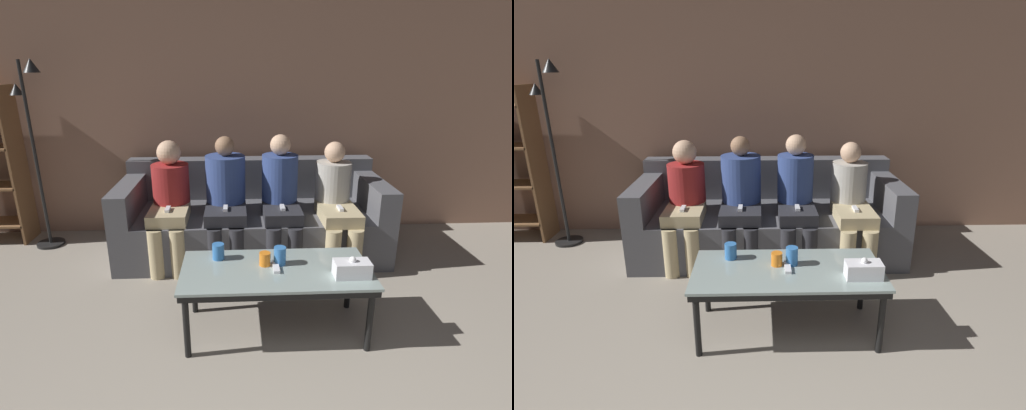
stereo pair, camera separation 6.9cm
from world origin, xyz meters
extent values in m
cube|color=#8C6651|center=(0.00, 3.95, 1.30)|extent=(12.00, 0.06, 2.60)
cube|color=#515156|center=(0.00, 3.33, 0.21)|extent=(2.40, 0.99, 0.43)
cube|color=#515156|center=(0.00, 3.72, 0.62)|extent=(2.40, 0.20, 0.40)
cube|color=#515156|center=(-1.11, 3.33, 0.56)|extent=(0.18, 0.99, 0.28)
cube|color=#515156|center=(1.11, 3.33, 0.56)|extent=(0.18, 0.99, 0.28)
cube|color=#8C9E99|center=(0.09, 2.10, 0.45)|extent=(1.21, 0.57, 0.02)
cube|color=black|center=(0.09, 2.10, 0.42)|extent=(1.18, 0.56, 0.04)
cylinder|color=black|center=(-0.46, 1.86, 0.20)|extent=(0.04, 0.04, 0.40)
cylinder|color=black|center=(0.65, 1.86, 0.20)|extent=(0.04, 0.04, 0.40)
cylinder|color=black|center=(-0.46, 2.33, 0.20)|extent=(0.04, 0.04, 0.40)
cylinder|color=black|center=(0.65, 2.33, 0.20)|extent=(0.04, 0.04, 0.40)
cylinder|color=#3372BF|center=(-0.28, 2.25, 0.51)|extent=(0.08, 0.08, 0.11)
cylinder|color=#3372BF|center=(0.13, 2.15, 0.52)|extent=(0.08, 0.08, 0.12)
cylinder|color=orange|center=(0.03, 2.15, 0.50)|extent=(0.07, 0.07, 0.09)
cube|color=white|center=(0.55, 1.97, 0.51)|extent=(0.22, 0.12, 0.10)
sphere|color=white|center=(0.55, 1.97, 0.57)|extent=(0.04, 0.04, 0.04)
cube|color=white|center=(0.09, 2.10, 0.47)|extent=(0.04, 0.15, 0.02)
cube|color=brown|center=(-2.25, 3.72, 0.76)|extent=(0.02, 0.32, 1.53)
cylinder|color=black|center=(-2.00, 3.57, 0.01)|extent=(0.26, 0.26, 0.02)
cylinder|color=black|center=(-2.00, 3.57, 0.87)|extent=(0.03, 0.03, 1.74)
cone|color=black|center=(-1.90, 3.57, 1.69)|extent=(0.14, 0.14, 0.12)
cone|color=black|center=(-2.08, 3.61, 1.49)|extent=(0.12, 0.12, 0.10)
cylinder|color=tan|center=(-0.82, 2.86, 0.21)|extent=(0.13, 0.13, 0.43)
cylinder|color=tan|center=(-0.64, 2.86, 0.21)|extent=(0.13, 0.13, 0.43)
cube|color=tan|center=(-0.73, 3.07, 0.48)|extent=(0.33, 0.42, 0.10)
cylinder|color=maroon|center=(-0.73, 3.28, 0.65)|extent=(0.33, 0.33, 0.44)
sphere|color=#DBAD89|center=(-0.73, 3.28, 0.98)|extent=(0.21, 0.21, 0.21)
cube|color=white|center=(-0.73, 3.03, 0.54)|extent=(0.04, 0.12, 0.02)
cylinder|color=#28282D|center=(-0.33, 2.86, 0.21)|extent=(0.13, 0.13, 0.43)
cylinder|color=#28282D|center=(-0.15, 2.86, 0.21)|extent=(0.13, 0.13, 0.43)
cube|color=#28282D|center=(-0.24, 3.07, 0.48)|extent=(0.35, 0.42, 0.10)
cylinder|color=#334784|center=(-0.24, 3.28, 0.68)|extent=(0.35, 0.35, 0.52)
sphere|color=#997051|center=(-0.24, 3.28, 1.03)|extent=(0.17, 0.17, 0.17)
cube|color=white|center=(-0.24, 3.03, 0.54)|extent=(0.04, 0.12, 0.02)
cylinder|color=#28282D|center=(0.15, 2.85, 0.21)|extent=(0.13, 0.13, 0.43)
cylinder|color=#28282D|center=(0.33, 2.85, 0.21)|extent=(0.13, 0.13, 0.43)
cube|color=#28282D|center=(0.24, 3.06, 0.48)|extent=(0.32, 0.43, 0.10)
cylinder|color=#334784|center=(0.24, 3.28, 0.68)|extent=(0.32, 0.32, 0.52)
sphere|color=#DBAD89|center=(0.24, 3.28, 1.03)|extent=(0.18, 0.18, 0.18)
cube|color=white|center=(0.24, 3.02, 0.54)|extent=(0.04, 0.12, 0.02)
cylinder|color=tan|center=(0.64, 2.78, 0.21)|extent=(0.13, 0.13, 0.43)
cylinder|color=tan|center=(0.82, 2.78, 0.21)|extent=(0.13, 0.13, 0.43)
cube|color=tan|center=(0.73, 3.03, 0.48)|extent=(0.32, 0.50, 0.10)
cylinder|color=#B7B2A8|center=(0.73, 3.28, 0.65)|extent=(0.32, 0.32, 0.45)
sphere|color=#DBAD89|center=(0.73, 3.28, 0.96)|extent=(0.18, 0.18, 0.18)
cube|color=white|center=(0.73, 2.98, 0.54)|extent=(0.04, 0.12, 0.02)
camera|label=1|loc=(-0.15, -0.17, 1.67)|focal=28.00mm
camera|label=2|loc=(-0.08, -0.17, 1.67)|focal=28.00mm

